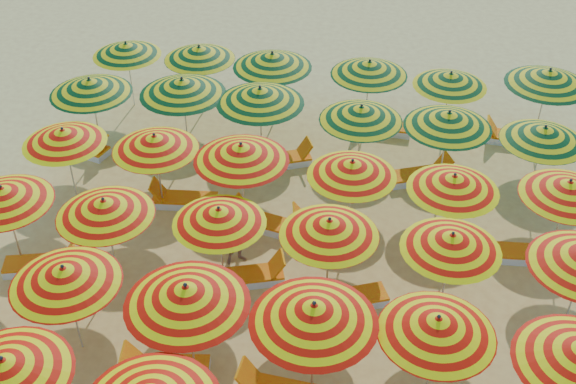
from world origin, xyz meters
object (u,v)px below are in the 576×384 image
object	(u,v)px
umbrella_26	(260,96)
lounger_6	(249,277)
umbrella_29	(544,134)
lounger_3	(165,368)
umbrella_20	(241,153)
umbrella_24	(90,86)
umbrella_31	(199,53)
lounger_15	(381,127)
umbrella_18	(64,136)
umbrella_30	(126,49)
umbrella_22	(454,183)
umbrella_32	(272,60)
umbrella_7	(64,275)
umbrella_9	(314,313)
umbrella_15	(329,228)
lounger_5	(43,264)
lounger_13	(283,160)
lounger_11	(530,254)
umbrella_35	(549,77)
umbrella_14	(219,216)
umbrella_10	(437,326)
umbrella_23	(569,189)
lounger_9	(263,222)
lounger_16	(513,138)
umbrella_27	(361,113)
lounger_8	(183,200)
lounger_12	(83,148)
umbrella_33	(369,68)
umbrella_13	(104,208)
umbrella_28	(448,120)
umbrella_1	(4,368)
umbrella_8	(186,295)
lounger_10	(325,224)
lounger_7	(347,300)
umbrella_19	(155,143)
lounger_14	(420,175)
umbrella_21	(352,169)
umbrella_34	(450,79)

from	to	relation	value
umbrella_26	lounger_6	world-z (taller)	umbrella_26
umbrella_29	lounger_3	world-z (taller)	umbrella_29
umbrella_20	umbrella_24	xyz separation A→B (m)	(-4.90, 2.51, -0.03)
umbrella_31	lounger_15	bearing A→B (deg)	-2.24
umbrella_18	umbrella_29	bearing A→B (deg)	10.44
umbrella_30	umbrella_22	bearing A→B (deg)	-28.18
umbrella_32	umbrella_7	bearing A→B (deg)	-103.21
umbrella_9	umbrella_15	size ratio (longest dim) A/B	1.12
lounger_5	lounger_13	distance (m)	7.17
umbrella_30	lounger_11	size ratio (longest dim) A/B	1.34
umbrella_35	lounger_3	world-z (taller)	umbrella_35
umbrella_14	umbrella_30	world-z (taller)	umbrella_30
umbrella_10	umbrella_29	distance (m)	7.51
umbrella_15	umbrella_23	bearing A→B (deg)	24.04
umbrella_7	umbrella_15	world-z (taller)	umbrella_7
umbrella_23	lounger_9	world-z (taller)	umbrella_23
umbrella_7	lounger_5	bearing A→B (deg)	131.73
lounger_5	lounger_16	size ratio (longest dim) A/B	1.03
umbrella_27	lounger_8	size ratio (longest dim) A/B	1.42
lounger_6	lounger_12	world-z (taller)	same
umbrella_33	umbrella_13	bearing A→B (deg)	-124.36
umbrella_15	lounger_13	bearing A→B (deg)	111.43
umbrella_9	lounger_5	distance (m)	7.54
umbrella_28	umbrella_20	bearing A→B (deg)	-153.09
umbrella_1	umbrella_8	world-z (taller)	umbrella_8
umbrella_30	umbrella_35	size ratio (longest dim) A/B	0.76
umbrella_14	lounger_10	world-z (taller)	umbrella_14
umbrella_1	umbrella_35	distance (m)	15.84
umbrella_20	lounger_7	size ratio (longest dim) A/B	1.46
umbrella_9	umbrella_19	world-z (taller)	umbrella_9
umbrella_22	lounger_15	xyz separation A→B (m)	(-1.92, 5.15, -1.85)
lounger_7	lounger_11	size ratio (longest dim) A/B	1.02
umbrella_24	lounger_14	xyz separation A→B (m)	(9.31, 0.20, -1.99)
umbrella_20	lounger_6	size ratio (longest dim) A/B	1.45
lounger_13	umbrella_18	bearing A→B (deg)	-178.03
umbrella_15	umbrella_30	distance (m)	10.46
umbrella_9	lounger_16	distance (m)	11.27
umbrella_7	umbrella_21	size ratio (longest dim) A/B	1.03
lounger_6	umbrella_14	bearing A→B (deg)	168.40
umbrella_28	umbrella_26	bearing A→B (deg)	177.88
umbrella_13	umbrella_34	size ratio (longest dim) A/B	1.10
umbrella_9	umbrella_30	size ratio (longest dim) A/B	1.25
umbrella_32	lounger_16	world-z (taller)	umbrella_32
umbrella_19	umbrella_20	bearing A→B (deg)	-6.45
umbrella_13	umbrella_21	size ratio (longest dim) A/B	1.03
umbrella_35	umbrella_28	bearing A→B (deg)	-135.87
lounger_9	lounger_11	bearing A→B (deg)	-167.76
umbrella_10	umbrella_29	bearing A→B (deg)	70.09
umbrella_20	umbrella_21	distance (m)	2.69
umbrella_10	umbrella_18	bearing A→B (deg)	152.74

